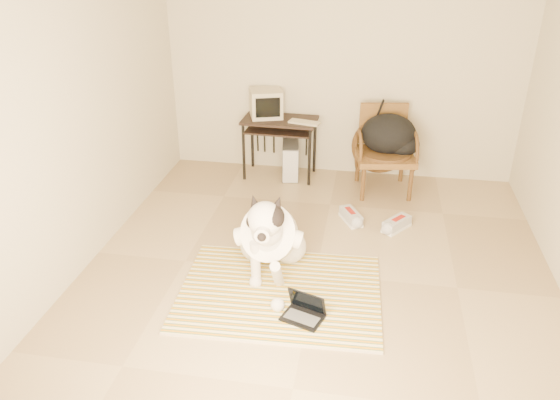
% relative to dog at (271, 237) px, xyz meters
% --- Properties ---
extents(floor, '(4.50, 4.50, 0.00)m').
position_rel_dog_xyz_m(floor, '(0.39, 0.03, -0.35)').
color(floor, tan).
rests_on(floor, ground).
extents(wall_back, '(4.50, 0.00, 4.50)m').
position_rel_dog_xyz_m(wall_back, '(0.39, 2.28, 1.00)').
color(wall_back, beige).
rests_on(wall_back, floor).
extents(wall_front, '(4.50, 0.00, 4.50)m').
position_rel_dog_xyz_m(wall_front, '(0.39, -2.22, 1.00)').
color(wall_front, beige).
rests_on(wall_front, floor).
extents(wall_left, '(0.00, 4.50, 4.50)m').
position_rel_dog_xyz_m(wall_left, '(-1.61, 0.03, 1.00)').
color(wall_left, beige).
rests_on(wall_left, floor).
extents(rug, '(1.67, 1.30, 0.02)m').
position_rel_dog_xyz_m(rug, '(0.13, -0.29, -0.34)').
color(rug, '#C08012').
rests_on(rug, floor).
extents(dog, '(0.59, 1.21, 0.88)m').
position_rel_dog_xyz_m(dog, '(0.00, 0.00, 0.00)').
color(dog, silver).
rests_on(dog, rug).
extents(laptop, '(0.35, 0.30, 0.21)m').
position_rel_dog_xyz_m(laptop, '(0.37, -0.57, -0.28)').
color(laptop, black).
rests_on(laptop, rug).
extents(computer_desk, '(0.86, 0.50, 0.70)m').
position_rel_dog_xyz_m(computer_desk, '(-0.27, 2.00, 0.25)').
color(computer_desk, black).
rests_on(computer_desk, floor).
extents(crt_monitor, '(0.44, 0.42, 0.31)m').
position_rel_dog_xyz_m(crt_monitor, '(-0.44, 2.08, 0.51)').
color(crt_monitor, '#B3A78C').
rests_on(crt_monitor, computer_desk).
extents(desk_keyboard, '(0.37, 0.21, 0.02)m').
position_rel_dog_xyz_m(desk_keyboard, '(0.03, 1.91, 0.36)').
color(desk_keyboard, '#B3A78C').
rests_on(desk_keyboard, computer_desk).
extents(pc_tower, '(0.25, 0.46, 0.41)m').
position_rel_dog_xyz_m(pc_tower, '(-0.15, 2.02, -0.15)').
color(pc_tower, '#4B4B4E').
rests_on(pc_tower, floor).
extents(rattan_chair, '(0.70, 0.68, 0.93)m').
position_rel_dog_xyz_m(rattan_chair, '(0.92, 1.86, 0.12)').
color(rattan_chair, brown).
rests_on(rattan_chair, floor).
extents(backpack, '(0.64, 0.49, 0.44)m').
position_rel_dog_xyz_m(backpack, '(0.98, 1.87, 0.28)').
color(backpack, black).
rests_on(backpack, rattan_chair).
extents(sneaker_left, '(0.27, 0.35, 0.11)m').
position_rel_dog_xyz_m(sneaker_left, '(0.63, 1.02, -0.30)').
color(sneaker_left, silver).
rests_on(sneaker_left, floor).
extents(sneaker_right, '(0.31, 0.34, 0.12)m').
position_rel_dog_xyz_m(sneaker_right, '(1.08, 0.94, -0.30)').
color(sneaker_right, silver).
rests_on(sneaker_right, floor).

